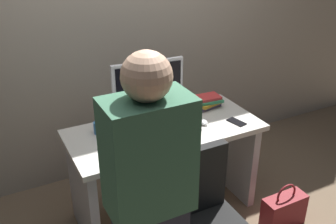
{
  "coord_description": "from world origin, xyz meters",
  "views": [
    {
      "loc": [
        -1.11,
        -2.2,
        2.1
      ],
      "look_at": [
        0.0,
        -0.05,
        0.91
      ],
      "focal_mm": 41.51,
      "sensor_mm": 36.0,
      "label": 1
    }
  ],
  "objects": [
    {
      "name": "desk",
      "position": [
        0.0,
        0.0,
        0.52
      ],
      "size": [
        1.4,
        0.64,
        0.76
      ],
      "color": "beige",
      "rests_on": "ground"
    },
    {
      "name": "cup_by_monitor",
      "position": [
        -0.45,
        0.15,
        0.8
      ],
      "size": [
        0.07,
        0.07,
        0.09
      ],
      "primitive_type": "cylinder",
      "color": "#3372B2",
      "rests_on": "desk"
    },
    {
      "name": "mouse",
      "position": [
        0.28,
        -0.07,
        0.77
      ],
      "size": [
        0.06,
        0.1,
        0.03
      ],
      "primitive_type": "ellipsoid",
      "color": "white",
      "rests_on": "desk"
    },
    {
      "name": "book_stack",
      "position": [
        0.47,
        0.16,
        0.8
      ],
      "size": [
        0.24,
        0.2,
        0.09
      ],
      "color": "#594C72",
      "rests_on": "desk"
    },
    {
      "name": "keyboard",
      "position": [
        0.0,
        -0.1,
        0.77
      ],
      "size": [
        0.43,
        0.14,
        0.02
      ],
      "primitive_type": "cube",
      "rotation": [
        0.0,
        0.0,
        -0.03
      ],
      "color": "white",
      "rests_on": "desk"
    },
    {
      "name": "person_at_desk",
      "position": [
        -0.51,
        -0.84,
        0.84
      ],
      "size": [
        0.4,
        0.24,
        1.64
      ],
      "color": "#262838",
      "rests_on": "ground"
    },
    {
      "name": "monitor",
      "position": [
        -0.04,
        0.19,
        1.01
      ],
      "size": [
        0.54,
        0.15,
        0.46
      ],
      "color": "silver",
      "rests_on": "desk"
    },
    {
      "name": "cup_near_keyboard",
      "position": [
        -0.46,
        -0.2,
        0.8
      ],
      "size": [
        0.06,
        0.06,
        0.1
      ],
      "primitive_type": "cylinder",
      "color": "#3372B2",
      "rests_on": "desk"
    },
    {
      "name": "cell_phone",
      "position": [
        0.51,
        -0.17,
        0.76
      ],
      "size": [
        0.1,
        0.16,
        0.01
      ],
      "primitive_type": "cube",
      "rotation": [
        0.0,
        0.0,
        0.22
      ],
      "color": "black",
      "rests_on": "desk"
    },
    {
      "name": "ground_plane",
      "position": [
        0.0,
        0.0,
        0.0
      ],
      "size": [
        9.0,
        9.0,
        0.0
      ],
      "primitive_type": "plane",
      "color": "brown"
    },
    {
      "name": "handbag",
      "position": [
        0.72,
        -0.56,
        0.14
      ],
      "size": [
        0.34,
        0.14,
        0.38
      ],
      "color": "maroon",
      "rests_on": "ground"
    },
    {
      "name": "wall_back",
      "position": [
        0.0,
        0.83,
        1.5
      ],
      "size": [
        6.4,
        0.1,
        3.0
      ],
      "primitive_type": "cube",
      "color": "#9E9384",
      "rests_on": "ground"
    }
  ]
}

